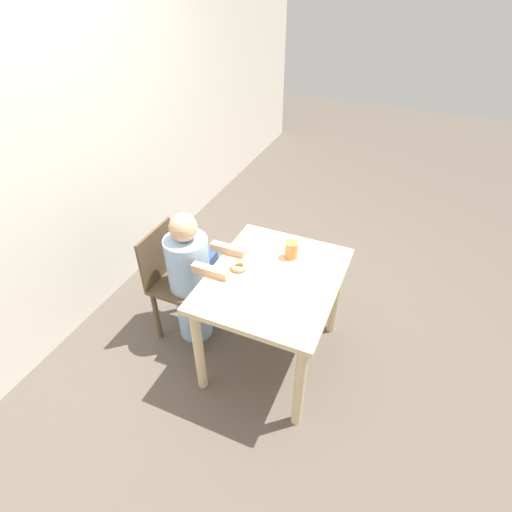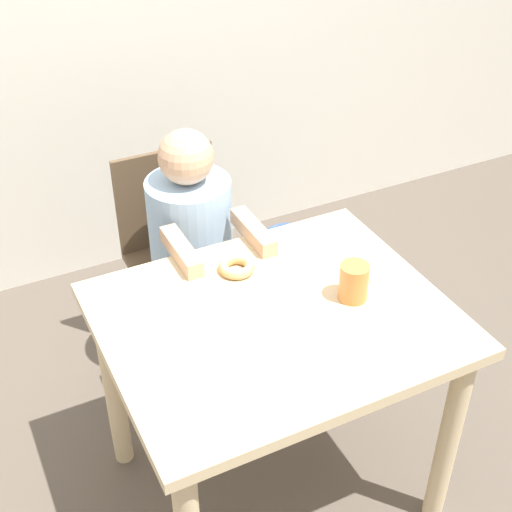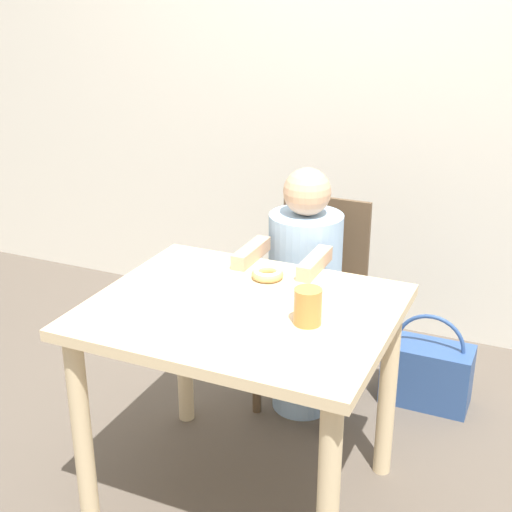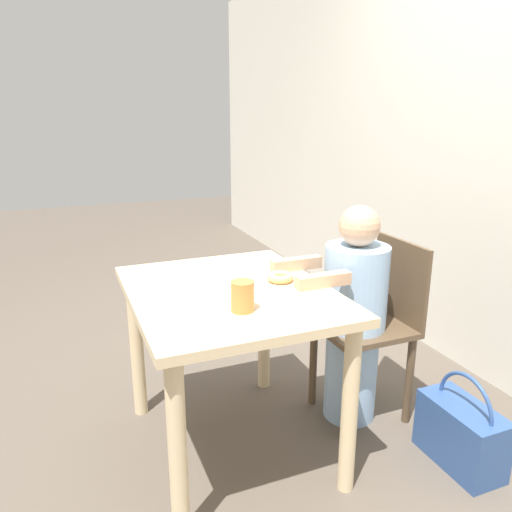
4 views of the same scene
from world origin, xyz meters
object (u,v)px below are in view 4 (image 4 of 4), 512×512
object	(u,v)px
child_figure	(353,318)
cup	(242,296)
donut	(280,277)
handbag	(461,433)
chair	(373,325)

from	to	relation	value
child_figure	cup	distance (m)	0.70
donut	handbag	world-z (taller)	donut
donut	child_figure	bearing A→B (deg)	90.00
handbag	chair	bearing A→B (deg)	-164.54
child_figure	cup	world-z (taller)	child_figure
child_figure	cup	size ratio (longest dim) A/B	9.24
child_figure	donut	distance (m)	0.43
chair	child_figure	bearing A→B (deg)	-90.00
chair	cup	distance (m)	0.82
chair	donut	bearing A→B (deg)	-90.00
chair	donut	xyz separation A→B (m)	(0.00, -0.46, 0.29)
child_figure	donut	size ratio (longest dim) A/B	9.45
chair	handbag	xyz separation A→B (m)	(0.45, 0.13, -0.29)
chair	handbag	size ratio (longest dim) A/B	2.06
donut	cup	distance (m)	0.34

